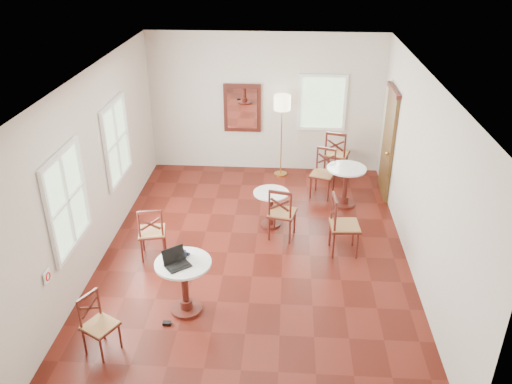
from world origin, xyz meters
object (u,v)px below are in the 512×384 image
cafe_table_near (184,281)px  mouse (187,254)px  floor_lamp (282,108)px  power_adapter (167,323)px  chair_mid_a (282,213)px  chair_back_b (323,173)px  chair_near_b (99,325)px  navy_mug (184,254)px  water_glass (180,259)px  chair_near_a (152,232)px  laptop (176,261)px  chair_back_a (336,154)px  cafe_table_back (345,182)px  cafe_table_mid (271,205)px  chair_mid_b (343,225)px

cafe_table_near → mouse: mouse is taller
floor_lamp → power_adapter: size_ratio=15.93×
chair_mid_a → floor_lamp: size_ratio=0.54×
chair_back_b → chair_near_b: bearing=-104.0°
cafe_table_near → chair_back_b: 4.26m
navy_mug → power_adapter: 0.98m
floor_lamp → power_adapter: floor_lamp is taller
chair_back_b → water_glass: (-2.13, -3.70, 0.38)m
chair_near_b → chair_near_a: bearing=24.7°
chair_near_a → laptop: (0.70, -1.37, 0.41)m
laptop → water_glass: (0.04, 0.08, -0.01)m
cafe_table_near → chair_back_a: 5.22m
chair_near_b → power_adapter: 0.97m
chair_mid_a → floor_lamp: 2.80m
floor_lamp → laptop: 4.93m
cafe_table_back → navy_mug: (-2.51, -3.21, 0.38)m
cafe_table_near → water_glass: water_glass is taller
cafe_table_back → chair_near_a: size_ratio=0.84×
mouse → floor_lamp: bearing=96.2°
chair_back_a → mouse: (-2.39, -4.46, 0.31)m
cafe_table_mid → mouse: (-1.07, -2.28, 0.42)m
cafe_table_back → mouse: mouse is taller
cafe_table_mid → chair_mid_b: 1.46m
cafe_table_mid → floor_lamp: 2.46m
cafe_table_back → floor_lamp: 2.09m
chair_near_a → power_adapter: bearing=97.4°
cafe_table_near → laptop: size_ratio=1.98×
cafe_table_mid → chair_back_a: 2.55m
chair_near_b → mouse: 1.46m
chair_near_b → power_adapter: size_ratio=7.34×
cafe_table_mid → chair_mid_b: size_ratio=0.65×
chair_near_b → chair_back_a: bearing=-2.7°
cafe_table_near → chair_near_a: 1.52m
cafe_table_mid → chair_back_b: size_ratio=0.69×
chair_near_a → navy_mug: (0.77, -1.19, 0.40)m
chair_back_b → cafe_table_back: bearing=-23.7°
chair_near_b → mouse: bearing=-14.7°
water_glass → chair_mid_b: bearing=34.8°
chair_mid_a → mouse: 2.29m
cafe_table_mid → chair_back_b: (0.99, 1.26, 0.07)m
cafe_table_mid → chair_near_a: 2.20m
chair_mid_b → floor_lamp: 3.34m
navy_mug → chair_mid_a: bearing=55.7°
navy_mug → cafe_table_back: bearing=52.0°
chair_back_a → laptop: 5.33m
cafe_table_near → floor_lamp: 4.91m
chair_mid_a → navy_mug: chair_mid_a is taller
floor_lamp → chair_back_a: bearing=-0.6°
chair_back_a → floor_lamp: size_ratio=0.59×
laptop → navy_mug: bearing=30.8°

